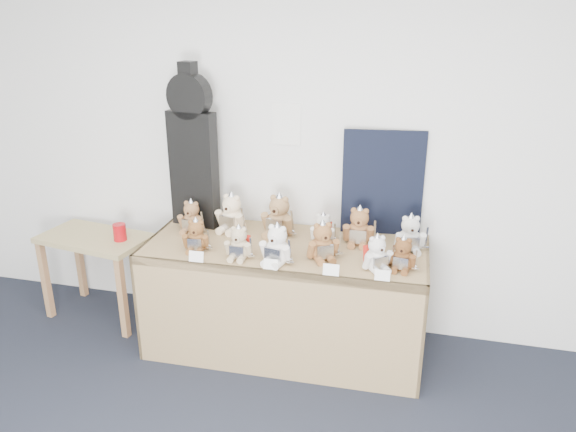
% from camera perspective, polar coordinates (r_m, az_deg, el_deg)
% --- Properties ---
extents(room_shell, '(6.00, 6.00, 6.00)m').
position_cam_1_polar(room_shell, '(4.05, -0.17, 9.31)').
color(room_shell, silver).
rests_on(room_shell, floor).
extents(display_table, '(1.95, 0.85, 0.81)m').
position_cam_1_polar(display_table, '(3.86, -0.54, -5.78)').
color(display_table, olive).
rests_on(display_table, floor).
extents(side_table, '(0.89, 0.58, 0.69)m').
position_cam_1_polar(side_table, '(4.61, -18.92, -3.33)').
color(side_table, '#A38858').
rests_on(side_table, floor).
extents(guitar_case, '(0.37, 0.17, 1.19)m').
position_cam_1_polar(guitar_case, '(4.10, -9.67, 6.76)').
color(guitar_case, black).
rests_on(guitar_case, display_table).
extents(navy_board, '(0.56, 0.08, 0.75)m').
position_cam_1_polar(navy_board, '(3.99, 9.58, 3.30)').
color(navy_board, black).
rests_on(navy_board, display_table).
extents(red_cup, '(0.10, 0.10, 0.13)m').
position_cam_1_polar(red_cup, '(4.40, -16.72, -1.59)').
color(red_cup, '#AD0B11').
rests_on(red_cup, side_table).
extents(teddy_front_far_left, '(0.21, 0.18, 0.25)m').
position_cam_1_polar(teddy_front_far_left, '(3.79, -9.30, -2.08)').
color(teddy_front_far_left, brown).
rests_on(teddy_front_far_left, display_table).
extents(teddy_front_left, '(0.20, 0.17, 0.25)m').
position_cam_1_polar(teddy_front_left, '(3.65, -5.01, -2.84)').
color(teddy_front_left, tan).
rests_on(teddy_front_left, display_table).
extents(teddy_front_centre, '(0.24, 0.21, 0.29)m').
position_cam_1_polar(teddy_front_centre, '(3.56, -1.14, -3.05)').
color(teddy_front_centre, silver).
rests_on(teddy_front_centre, display_table).
extents(teddy_front_right, '(0.24, 0.23, 0.29)m').
position_cam_1_polar(teddy_front_right, '(3.62, 3.54, -2.73)').
color(teddy_front_right, brown).
rests_on(teddy_front_right, display_table).
extents(teddy_front_far_right, '(0.21, 0.21, 0.26)m').
position_cam_1_polar(teddy_front_far_right, '(3.52, 9.02, -3.88)').
color(teddy_front_far_right, silver).
rests_on(teddy_front_far_right, display_table).
extents(teddy_front_end, '(0.20, 0.17, 0.24)m').
position_cam_1_polar(teddy_front_end, '(3.55, 11.55, -3.93)').
color(teddy_front_end, brown).
rests_on(teddy_front_end, display_table).
extents(teddy_back_left, '(0.26, 0.23, 0.32)m').
position_cam_1_polar(teddy_back_left, '(4.08, -5.76, 0.15)').
color(teddy_back_left, beige).
rests_on(teddy_back_left, display_table).
extents(teddy_back_centre_left, '(0.28, 0.25, 0.34)m').
position_cam_1_polar(teddy_back_centre_left, '(3.98, -0.93, -0.13)').
color(teddy_back_centre_left, '#9E784F').
rests_on(teddy_back_centre_left, display_table).
extents(teddy_back_centre_right, '(0.19, 0.16, 0.24)m').
position_cam_1_polar(teddy_back_centre_right, '(3.89, 3.57, -1.36)').
color(teddy_back_centre_right, silver).
rests_on(teddy_back_centre_right, display_table).
extents(teddy_back_right, '(0.24, 0.20, 0.30)m').
position_cam_1_polar(teddy_back_right, '(3.87, 7.23, -1.20)').
color(teddy_back_right, '#8D5D38').
rests_on(teddy_back_right, display_table).
extents(teddy_back_end, '(0.24, 0.21, 0.28)m').
position_cam_1_polar(teddy_back_end, '(3.82, 12.29, -1.90)').
color(teddy_back_end, silver).
rests_on(teddy_back_end, display_table).
extents(teddy_back_far_left, '(0.22, 0.17, 0.27)m').
position_cam_1_polar(teddy_back_far_left, '(4.11, -9.77, -0.18)').
color(teddy_back_far_left, '#8F6542').
rests_on(teddy_back_far_left, display_table).
extents(entry_card_a, '(0.10, 0.02, 0.07)m').
position_cam_1_polar(entry_card_a, '(3.65, -9.31, -4.09)').
color(entry_card_a, white).
rests_on(entry_card_a, display_table).
extents(entry_card_b, '(0.09, 0.02, 0.07)m').
position_cam_1_polar(entry_card_b, '(3.51, -1.77, -4.93)').
color(entry_card_b, white).
rests_on(entry_card_b, display_table).
extents(entry_card_c, '(0.10, 0.02, 0.07)m').
position_cam_1_polar(entry_card_c, '(3.44, 4.40, -5.47)').
color(entry_card_c, white).
rests_on(entry_card_c, display_table).
extents(entry_card_d, '(0.09, 0.02, 0.07)m').
position_cam_1_polar(entry_card_d, '(3.42, 9.57, -5.97)').
color(entry_card_d, white).
rests_on(entry_card_d, display_table).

